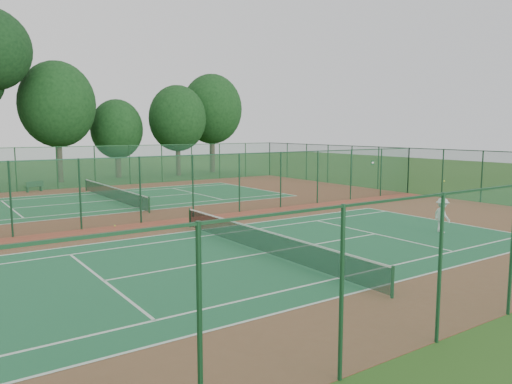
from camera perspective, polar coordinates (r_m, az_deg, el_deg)
ground at (r=27.56m, az=-10.01°, el=-3.14°), size 120.00×120.00×0.00m
red_pad at (r=27.56m, az=-10.01°, el=-3.13°), size 40.00×36.00×0.01m
court_near at (r=19.90m, az=0.96°, el=-7.00°), size 23.77×10.97×0.01m
court_far at (r=35.84m, az=-16.03°, el=-0.91°), size 23.77×10.97×0.01m
fence_north at (r=44.25m, az=-19.85°, el=2.71°), size 40.00×0.09×3.50m
fence_south at (r=13.44m, az=24.08°, el=-6.93°), size 40.00×0.09×3.50m
fence_east at (r=39.93m, az=17.02°, el=2.38°), size 0.09×36.00×3.50m
fence_divider at (r=27.30m, az=-10.09°, el=0.49°), size 40.00×0.09×3.50m
tennis_net_near at (r=19.77m, az=0.96°, el=-5.51°), size 0.10×12.90×0.97m
tennis_net_far at (r=35.77m, az=-16.06°, el=-0.07°), size 0.10×12.90×0.97m
player_near at (r=25.24m, az=20.50°, el=-2.49°), size 0.92×1.21×1.65m
bench at (r=42.74m, az=-24.01°, el=0.59°), size 1.40×0.70×0.83m
stray_ball_a at (r=27.62m, az=-7.55°, el=-2.98°), size 0.06×0.06×0.06m
stray_ball_b at (r=28.09m, az=-5.08°, el=-2.77°), size 0.08×0.08×0.08m
stray_ball_c at (r=26.25m, az=-15.83°, el=-3.73°), size 0.07×0.07×0.07m
evergreen_row at (r=50.56m, az=-21.04°, el=1.16°), size 39.00×5.00×12.00m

